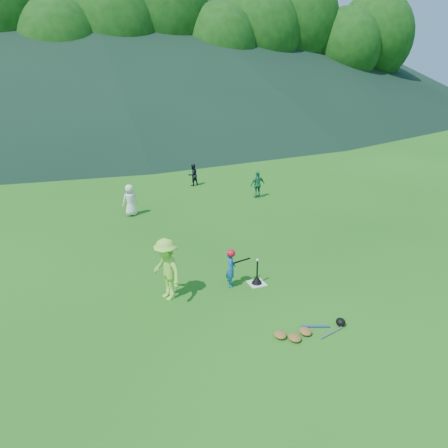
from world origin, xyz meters
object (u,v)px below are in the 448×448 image
at_px(home_plate, 257,283).
at_px(adult_coach, 166,269).
at_px(equipment_pile, 306,331).
at_px(fielder_a, 130,200).
at_px(fielder_b, 193,175).
at_px(batting_tee, 257,280).
at_px(fielder_c, 258,185).
at_px(batter_child, 231,268).

xyz_separation_m(home_plate, adult_coach, (-2.51, 0.17, 0.83)).
bearing_deg(equipment_pile, fielder_a, 103.38).
bearing_deg(fielder_a, fielder_b, -150.56).
height_order(fielder_b, batting_tee, fielder_b).
height_order(adult_coach, fielder_a, adult_coach).
bearing_deg(fielder_c, fielder_a, -2.96).
bearing_deg(batting_tee, adult_coach, 176.12).
height_order(home_plate, batter_child, batter_child).
bearing_deg(batter_child, fielder_b, 8.07).
distance_m(fielder_b, equipment_pile, 12.79).
xyz_separation_m(batter_child, fielder_b, (2.12, 9.99, -0.00)).
relative_size(home_plate, fielder_a, 0.35).
relative_size(batter_child, equipment_pile, 0.60).
height_order(adult_coach, fielder_b, adult_coach).
bearing_deg(adult_coach, home_plate, 68.81).
bearing_deg(fielder_c, home_plate, 58.49).
distance_m(fielder_a, equipment_pile, 9.78).
xyz_separation_m(fielder_a, equipment_pile, (2.26, -9.50, -0.57)).
relative_size(fielder_a, batting_tee, 1.87).
bearing_deg(fielder_c, batting_tee, 58.49).
relative_size(batter_child, fielder_a, 0.85).
relative_size(fielder_b, batting_tee, 1.58).
relative_size(home_plate, equipment_pile, 0.25).
relative_size(batter_child, batting_tee, 1.59).
relative_size(fielder_a, equipment_pile, 0.70).
relative_size(fielder_a, fielder_c, 1.06).
distance_m(fielder_c, equipment_pile, 10.39).
distance_m(home_plate, equipment_pile, 2.55).
distance_m(fielder_b, batting_tee, 10.25).
distance_m(fielder_a, batting_tee, 7.31).
height_order(batter_child, adult_coach, adult_coach).
bearing_deg(batter_child, home_plate, -82.47).
relative_size(batter_child, fielder_b, 1.01).
bearing_deg(fielder_b, equipment_pile, 64.57).
height_order(fielder_a, batting_tee, fielder_a).
relative_size(home_plate, fielder_c, 0.38).
distance_m(batter_child, adult_coach, 1.81).
relative_size(fielder_b, fielder_c, 0.90).
distance_m(adult_coach, fielder_a, 6.78).
distance_m(batter_child, fielder_b, 10.21).
height_order(adult_coach, equipment_pile, adult_coach).
relative_size(adult_coach, fielder_a, 1.33).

